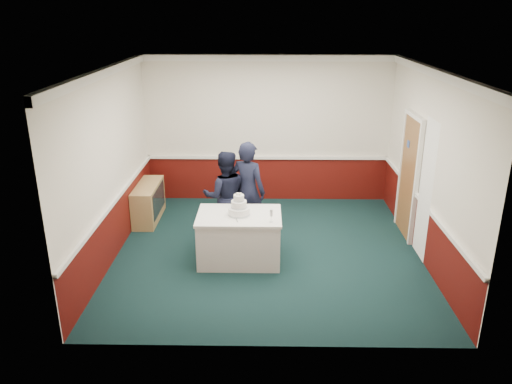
{
  "coord_description": "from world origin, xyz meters",
  "views": [
    {
      "loc": [
        -0.07,
        -7.5,
        3.81
      ],
      "look_at": [
        -0.19,
        -0.1,
        1.1
      ],
      "focal_mm": 35.0,
      "sensor_mm": 36.0,
      "label": 1
    }
  ],
  "objects_px": {
    "cake_knife": "(236,219)",
    "person_man": "(225,196)",
    "sideboard": "(149,202)",
    "wedding_cake": "(239,208)",
    "person_woman": "(248,191)",
    "champagne_flute": "(271,214)",
    "cake_table": "(239,237)"
  },
  "relations": [
    {
      "from": "cake_knife",
      "to": "person_woman",
      "type": "height_order",
      "value": "person_woman"
    },
    {
      "from": "sideboard",
      "to": "cake_table",
      "type": "relative_size",
      "value": 0.91
    },
    {
      "from": "sideboard",
      "to": "cake_table",
      "type": "xyz_separation_m",
      "value": [
        1.82,
        -1.63,
        0.05
      ]
    },
    {
      "from": "cake_knife",
      "to": "person_man",
      "type": "bearing_deg",
      "value": 91.68
    },
    {
      "from": "cake_table",
      "to": "wedding_cake",
      "type": "relative_size",
      "value": 3.63
    },
    {
      "from": "cake_knife",
      "to": "champagne_flute",
      "type": "relative_size",
      "value": 1.07
    },
    {
      "from": "cake_table",
      "to": "champagne_flute",
      "type": "distance_m",
      "value": 0.78
    },
    {
      "from": "champagne_flute",
      "to": "wedding_cake",
      "type": "bearing_deg",
      "value": 150.75
    },
    {
      "from": "sideboard",
      "to": "person_woman",
      "type": "bearing_deg",
      "value": -22.84
    },
    {
      "from": "cake_table",
      "to": "cake_knife",
      "type": "distance_m",
      "value": 0.44
    },
    {
      "from": "champagne_flute",
      "to": "person_man",
      "type": "bearing_deg",
      "value": 125.51
    },
    {
      "from": "wedding_cake",
      "to": "sideboard",
      "type": "bearing_deg",
      "value": 138.07
    },
    {
      "from": "sideboard",
      "to": "champagne_flute",
      "type": "height_order",
      "value": "champagne_flute"
    },
    {
      "from": "champagne_flute",
      "to": "person_woman",
      "type": "height_order",
      "value": "person_woman"
    },
    {
      "from": "sideboard",
      "to": "cake_table",
      "type": "height_order",
      "value": "cake_table"
    },
    {
      "from": "cake_knife",
      "to": "person_woman",
      "type": "bearing_deg",
      "value": 69.9
    },
    {
      "from": "champagne_flute",
      "to": "sideboard",
      "type": "bearing_deg",
      "value": 140.47
    },
    {
      "from": "wedding_cake",
      "to": "cake_knife",
      "type": "distance_m",
      "value": 0.23
    },
    {
      "from": "sideboard",
      "to": "champagne_flute",
      "type": "distance_m",
      "value": 3.06
    },
    {
      "from": "sideboard",
      "to": "champagne_flute",
      "type": "relative_size",
      "value": 5.85
    },
    {
      "from": "wedding_cake",
      "to": "cake_knife",
      "type": "xyz_separation_m",
      "value": [
        -0.03,
        -0.2,
        -0.11
      ]
    },
    {
      "from": "sideboard",
      "to": "person_woman",
      "type": "xyz_separation_m",
      "value": [
        1.93,
        -0.81,
        0.53
      ]
    },
    {
      "from": "cake_knife",
      "to": "cake_table",
      "type": "bearing_deg",
      "value": 69.33
    },
    {
      "from": "cake_knife",
      "to": "champagne_flute",
      "type": "distance_m",
      "value": 0.55
    },
    {
      "from": "sideboard",
      "to": "person_man",
      "type": "bearing_deg",
      "value": -28.11
    },
    {
      "from": "sideboard",
      "to": "person_man",
      "type": "height_order",
      "value": "person_man"
    },
    {
      "from": "wedding_cake",
      "to": "cake_knife",
      "type": "height_order",
      "value": "wedding_cake"
    },
    {
      "from": "wedding_cake",
      "to": "person_woman",
      "type": "distance_m",
      "value": 0.83
    },
    {
      "from": "cake_knife",
      "to": "sideboard",
      "type": "bearing_deg",
      "value": 122.16
    },
    {
      "from": "wedding_cake",
      "to": "person_man",
      "type": "distance_m",
      "value": 0.86
    },
    {
      "from": "wedding_cake",
      "to": "person_woman",
      "type": "relative_size",
      "value": 0.21
    },
    {
      "from": "person_woman",
      "to": "person_man",
      "type": "bearing_deg",
      "value": 27.7
    }
  ]
}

